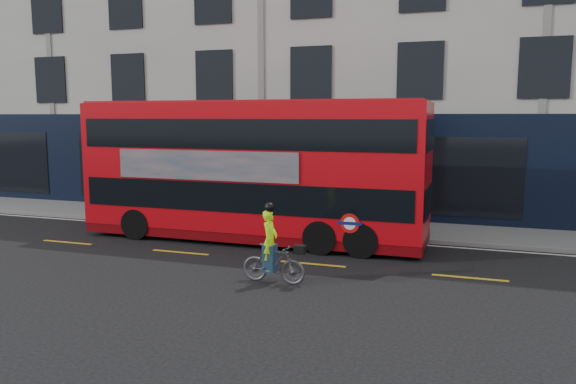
% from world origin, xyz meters
% --- Properties ---
extents(ground, '(120.00, 120.00, 0.00)m').
position_xyz_m(ground, '(0.00, 0.00, 0.00)').
color(ground, black).
rests_on(ground, ground).
extents(pavement, '(60.00, 3.00, 0.12)m').
position_xyz_m(pavement, '(0.00, 6.50, 0.06)').
color(pavement, slate).
rests_on(pavement, ground).
extents(kerb, '(60.00, 0.12, 0.13)m').
position_xyz_m(kerb, '(0.00, 5.00, 0.07)').
color(kerb, gray).
rests_on(kerb, ground).
extents(building_terrace, '(50.00, 10.07, 15.00)m').
position_xyz_m(building_terrace, '(0.00, 12.94, 7.49)').
color(building_terrace, '#BBB8B0').
rests_on(building_terrace, ground).
extents(road_edge_line, '(58.00, 0.10, 0.01)m').
position_xyz_m(road_edge_line, '(0.00, 4.70, 0.00)').
color(road_edge_line, silver).
rests_on(road_edge_line, ground).
extents(lane_dashes, '(58.00, 0.12, 0.01)m').
position_xyz_m(lane_dashes, '(0.00, 1.50, 0.00)').
color(lane_dashes, gold).
rests_on(lane_dashes, ground).
extents(bus, '(10.93, 2.57, 4.39)m').
position_xyz_m(bus, '(1.38, 3.71, 2.25)').
color(bus, red).
rests_on(bus, ground).
extents(cyclist, '(1.57, 0.52, 1.93)m').
position_xyz_m(cyclist, '(3.57, -0.43, 0.64)').
color(cyclist, '#4C4D51').
rests_on(cyclist, ground).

